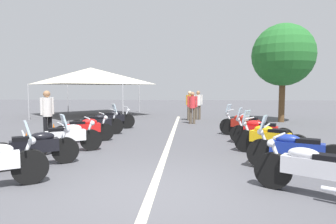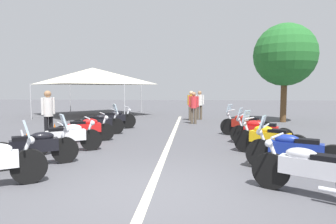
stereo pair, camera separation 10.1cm
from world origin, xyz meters
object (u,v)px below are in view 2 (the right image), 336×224
Objects in this scene: motorcycle_left_row_3 at (85,129)px; event_tent at (93,76)px; traffic_cone_1 at (27,143)px; motorcycle_right_row_0 at (311,170)px; bystander_3 at (48,112)px; motorcycle_left_row_2 at (67,137)px; motorcycle_left_row_1 at (36,147)px; bystander_0 at (200,103)px; motorcycle_left_row_4 at (98,123)px; motorcycle_left_row_5 at (112,119)px; roadside_tree_0 at (285,55)px; bystander_4 at (194,105)px; motorcycle_right_row_1 at (294,151)px; motorcycle_right_row_2 at (269,139)px; traffic_cone_0 at (55,132)px; motorcycle_right_row_4 at (245,124)px; motorcycle_right_row_3 at (260,131)px; bystander_1 at (191,103)px.

motorcycle_left_row_3 is 0.29× the size of event_tent.
motorcycle_right_row_0 is at bearing -112.91° from traffic_cone_1.
motorcycle_left_row_3 is 2.08m from traffic_cone_1.
motorcycle_left_row_2 is at bearing 157.43° from bystander_3.
motorcycle_left_row_1 is 11.45m from bystander_0.
motorcycle_left_row_1 reaches higher than motorcycle_right_row_0.
bystander_3 is (0.06, 1.33, 0.59)m from motorcycle_left_row_3.
motorcycle_left_row_5 is (1.65, -0.11, -0.00)m from motorcycle_left_row_4.
roadside_tree_0 is (11.27, -2.93, 3.14)m from motorcycle_right_row_0.
roadside_tree_0 reaches higher than motorcycle_right_row_0.
traffic_cone_1 is 11.83m from event_tent.
bystander_4 is at bearing -45.97° from motorcycle_right_row_0.
motorcycle_right_row_1 is 1.59m from motorcycle_right_row_2.
bystander_3 is at bearing 97.42° from motorcycle_left_row_2.
traffic_cone_0 is 0.37× the size of bystander_0.
motorcycle_left_row_2 is at bearing 60.10° from motorcycle_right_row_4.
motorcycle_left_row_2 is 0.90× the size of motorcycle_right_row_1.
motorcycle_right_row_2 is 1.08× the size of bystander_4.
motorcycle_right_row_0 reaches higher than motorcycle_left_row_2.
motorcycle_left_row_3 is at bearing 23.53° from motorcycle_right_row_3.
bystander_3 is at bearing 9.26° from traffic_cone_1.
motorcycle_left_row_1 is 1.50m from motorcycle_left_row_2.
bystander_4 reaches higher than traffic_cone_0.
motorcycle_left_row_3 is at bearing 158.64° from bystander_4.
motorcycle_left_row_4 is 6.71m from bystander_1.
motorcycle_left_row_3 is 5.82m from motorcycle_right_row_3.
bystander_1 is (5.49, 2.06, 0.51)m from motorcycle_right_row_4.
bystander_0 is (12.17, 1.57, 0.52)m from motorcycle_right_row_0.
motorcycle_left_row_2 is (1.50, -0.09, -0.01)m from motorcycle_left_row_1.
motorcycle_left_row_1 reaches higher than traffic_cone_1.
bystander_0 reaches higher than motorcycle_left_row_5.
motorcycle_right_row_1 is 8.87m from bystander_4.
motorcycle_right_row_4 is at bearing -132.69° from event_tent.
bystander_1 is at bearing 36.21° from motorcycle_left_row_2.
motorcycle_left_row_5 is at bearing 56.10° from motorcycle_left_row_4.
motorcycle_right_row_3 reaches higher than motorcycle_left_row_5.
motorcycle_left_row_2 is at bearing 145.21° from bystander_0.
motorcycle_left_row_1 is 1.67m from traffic_cone_1.
motorcycle_right_row_1 is 3.28× the size of traffic_cone_1.
bystander_1 is (6.85, -4.79, 0.69)m from traffic_cone_0.
motorcycle_right_row_4 is 7.16m from bystander_3.
motorcycle_left_row_3 is 11.29m from roadside_tree_0.
motorcycle_left_row_1 is at bearing -125.26° from motorcycle_left_row_2.
motorcycle_right_row_3 is 1.03× the size of motorcycle_right_row_4.
motorcycle_left_row_3 is 0.96× the size of motorcycle_right_row_3.
event_tent is at bearing 75.69° from roadside_tree_0.
bystander_4 is at bearing -52.51° from motorcycle_right_row_1.
traffic_cone_0 is 0.78m from bystander_3.
motorcycle_left_row_2 is 9.44m from bystander_1.
event_tent is at bearing -12.85° from motorcycle_right_row_4.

